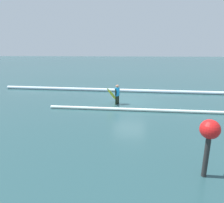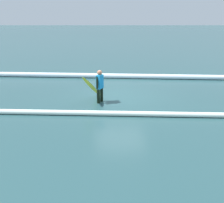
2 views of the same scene
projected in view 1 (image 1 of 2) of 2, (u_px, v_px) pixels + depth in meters
name	position (u px, v px, depth m)	size (l,w,h in m)	color
ground_plane	(130.00, 101.00, 15.71)	(179.16, 179.16, 0.00)	#26494D
surfer	(117.00, 94.00, 14.61)	(0.34, 0.56, 1.48)	black
surfboard	(112.00, 95.00, 14.88)	(0.87, 1.71, 1.35)	yellow
channel_buoy	(209.00, 133.00, 6.09)	(0.61, 0.61, 1.97)	#262626
wave_crest_foreground	(120.00, 90.00, 19.03)	(0.29, 0.29, 23.56)	white
wave_crest_midground	(163.00, 111.00, 12.97)	(0.20, 0.20, 15.33)	white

